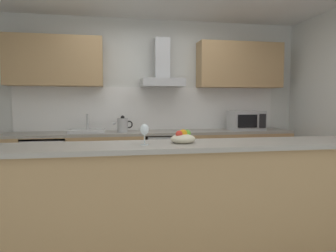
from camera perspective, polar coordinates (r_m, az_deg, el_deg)
The scene contains 14 objects.
ground at distance 3.59m, azimuth 0.77°, elevation -17.63°, with size 5.76×4.43×0.02m, color gray.
wall_back at distance 5.09m, azimuth -3.18°, elevation 3.93°, with size 5.76×0.12×2.60m, color silver.
backsplash_tile at distance 5.02m, azimuth -3.07°, elevation 3.12°, with size 4.04×0.02×0.66m, color white.
counter_back at distance 4.79m, azimuth -2.54°, elevation -6.31°, with size 4.19×0.60×0.90m.
counter_island at distance 2.94m, azimuth 5.06°, elevation -12.33°, with size 3.52×0.64×0.97m.
upper_cabinets at distance 4.89m, azimuth -2.85°, elevation 11.07°, with size 4.13×0.32×0.70m.
oven at distance 4.79m, azimuth -0.80°, elevation -6.20°, with size 0.60×0.62×0.80m.
refrigerator at distance 4.80m, azimuth -20.77°, elevation -6.88°, with size 0.58×0.60×0.85m.
microwave at distance 5.07m, azimuth 13.71°, elevation 0.98°, with size 0.50×0.38×0.30m.
sink at distance 4.68m, azimuth -14.21°, elevation -0.79°, with size 0.50×0.40×0.26m.
kettle at distance 4.62m, azimuth -8.06°, elevation 0.20°, with size 0.29×0.15×0.24m.
range_hood at distance 4.86m, azimuth -1.08°, elevation 9.67°, with size 0.62×0.45×0.72m.
wine_glass at distance 2.70m, azimuth -4.21°, elevation -0.78°, with size 0.08×0.08×0.18m.
fruit_bowl at distance 2.84m, azimuth 2.70°, elevation -2.15°, with size 0.22×0.22×0.13m.
Camera 1 is at (-0.66, -3.27, 1.33)m, focal length 34.26 mm.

